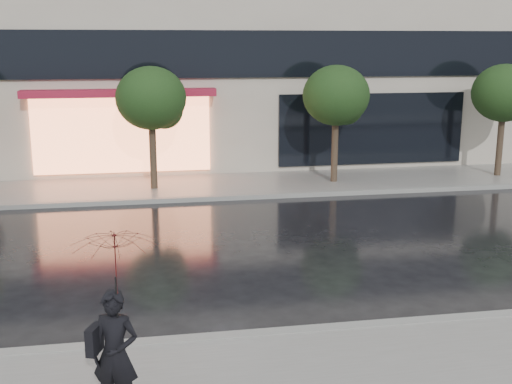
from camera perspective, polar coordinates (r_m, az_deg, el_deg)
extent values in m
plane|color=black|center=(11.86, 6.94, -10.24)|extent=(120.00, 120.00, 0.00)
cube|color=slate|center=(21.41, -0.98, 0.66)|extent=(60.00, 3.50, 0.12)
cube|color=gray|center=(10.96, 8.49, -11.92)|extent=(60.00, 0.25, 0.14)
cube|color=gray|center=(19.72, -0.19, -0.40)|extent=(60.00, 0.25, 0.14)
cube|color=black|center=(22.57, -1.71, 12.15)|extent=(28.00, 0.12, 1.60)
cube|color=#FF8C59|center=(22.54, -11.81, 4.99)|extent=(6.00, 0.10, 2.60)
cube|color=maroon|center=(22.06, -12.01, 8.60)|extent=(6.40, 0.70, 0.25)
cube|color=black|center=(24.01, 10.28, 5.55)|extent=(7.00, 0.10, 2.60)
cylinder|color=#33261C|center=(20.71, -9.12, 3.00)|extent=(0.22, 0.22, 2.20)
ellipsoid|color=black|center=(20.47, -9.32, 8.24)|extent=(2.20, 2.20, 1.98)
sphere|color=black|center=(20.71, -8.17, 7.23)|extent=(1.20, 1.20, 1.20)
cylinder|color=#33261C|center=(21.63, 7.00, 3.50)|extent=(0.22, 0.22, 2.20)
ellipsoid|color=black|center=(21.40, 7.14, 8.52)|extent=(2.20, 2.20, 1.98)
sphere|color=black|center=(21.74, 7.97, 7.51)|extent=(1.20, 1.20, 1.20)
cylinder|color=#33261C|center=(24.06, 20.83, 3.71)|extent=(0.22, 0.22, 2.20)
ellipsoid|color=black|center=(23.86, 21.20, 8.21)|extent=(2.20, 2.20, 1.98)
sphere|color=black|center=(24.26, 21.70, 7.29)|extent=(1.20, 1.20, 1.20)
imported|color=black|center=(8.34, -12.39, -13.89)|extent=(0.70, 0.58, 1.65)
imported|color=#370A0A|center=(7.87, -12.42, -6.64)|extent=(1.31, 1.32, 0.93)
cylinder|color=black|center=(8.06, -12.24, -10.11)|extent=(0.02, 0.02, 0.82)
cube|color=black|center=(8.30, -14.18, -12.60)|extent=(0.21, 0.33, 0.35)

